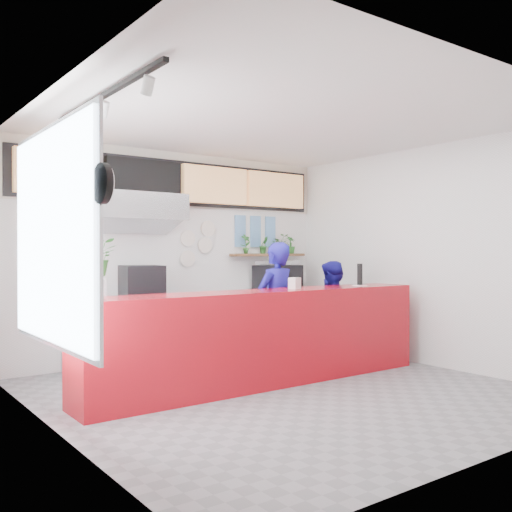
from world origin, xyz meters
TOP-DOWN VIEW (x-y plane):
  - floor at (0.00, 0.00)m, footprint 5.00×5.00m
  - ceiling at (0.00, 0.00)m, footprint 5.00×5.00m
  - wall_back at (0.00, 2.50)m, footprint 5.00×0.00m
  - wall_left at (-2.50, 0.00)m, footprint 0.00×5.00m
  - wall_right at (2.50, 0.00)m, footprint 0.00×5.00m
  - service_counter at (0.00, 0.40)m, footprint 4.50×0.60m
  - cream_band at (0.00, 2.49)m, footprint 5.00×0.02m
  - prep_bench at (-0.80, 2.20)m, footprint 1.80×0.60m
  - panini_oven at (-0.71, 2.20)m, footprint 0.59×0.59m
  - extraction_hood at (-0.80, 2.15)m, footprint 1.20×0.70m
  - hood_lip at (-0.80, 2.15)m, footprint 1.20×0.69m
  - right_bench at (1.50, 2.20)m, footprint 1.80×0.60m
  - espresso_machine at (1.63, 2.20)m, footprint 0.73×0.55m
  - espresso_tray at (1.63, 2.20)m, footprint 0.75×0.63m
  - herb_shelf at (1.60, 2.40)m, footprint 1.40×0.18m
  - menu_board_far_left at (-1.75, 2.38)m, footprint 1.10×0.10m
  - menu_board_mid_left at (-0.59, 2.38)m, footprint 1.10×0.10m
  - menu_board_mid_right at (0.57, 2.38)m, footprint 1.10×0.10m
  - menu_board_far_right at (1.73, 2.38)m, footprint 1.10×0.10m
  - soffit at (0.00, 2.46)m, footprint 4.80×0.04m
  - window_pane at (-2.47, 0.30)m, footprint 0.04×2.20m
  - window_frame at (-2.45, 0.30)m, footprint 0.03×2.30m
  - wall_clock_rim at (-2.46, -0.90)m, footprint 0.05×0.30m
  - wall_clock_face at (-2.43, -0.90)m, footprint 0.02×0.26m
  - track_rail at (-2.10, 0.00)m, footprint 0.05×2.40m
  - dec_plate_a at (0.15, 2.47)m, footprint 0.24×0.03m
  - dec_plate_b at (0.45, 2.47)m, footprint 0.24×0.03m
  - dec_plate_c at (0.15, 2.47)m, footprint 0.24×0.03m
  - dec_plate_d at (0.50, 2.47)m, footprint 0.24×0.03m
  - photo_frame_a at (1.10, 2.48)m, footprint 0.20×0.02m
  - photo_frame_b at (1.40, 2.48)m, footprint 0.20×0.02m
  - photo_frame_c at (1.70, 2.48)m, footprint 0.20×0.02m
  - photo_frame_d at (1.10, 2.48)m, footprint 0.20×0.02m
  - photo_frame_e at (1.40, 2.48)m, footprint 0.20×0.02m
  - photo_frame_f at (1.70, 2.48)m, footprint 0.20×0.02m
  - staff_center at (0.54, 0.87)m, footprint 0.66×0.49m
  - staff_right at (1.54, 0.89)m, footprint 0.86×0.80m
  - herb_a at (1.15, 2.40)m, footprint 0.17×0.12m
  - herb_b at (1.51, 2.40)m, footprint 0.16×0.13m
  - herb_c at (1.83, 2.40)m, footprint 0.34×0.31m
  - herb_d at (2.06, 2.40)m, footprint 0.19×0.18m
  - glass_vase at (-2.01, 0.36)m, footprint 0.20×0.20m
  - basil_vase at (-2.01, 0.36)m, footprint 0.40×0.37m
  - napkin_holder at (0.46, 0.40)m, footprint 0.18×0.15m
  - white_plate at (1.51, 0.32)m, footprint 0.25×0.25m
  - pepper_mill at (1.51, 0.32)m, footprint 0.08×0.08m

SIDE VIEW (x-z plane):
  - floor at x=0.00m, z-range 0.00..0.00m
  - prep_bench at x=-0.80m, z-range 0.00..0.90m
  - right_bench at x=1.50m, z-range 0.00..0.90m
  - service_counter at x=0.00m, z-range 0.00..1.10m
  - staff_right at x=1.54m, z-range 0.00..1.42m
  - staff_center at x=0.54m, z-range 0.00..1.67m
  - white_plate at x=1.51m, z-range 1.10..1.11m
  - espresso_machine at x=1.63m, z-range 0.90..1.34m
  - panini_oven at x=-0.71m, z-range 0.90..1.37m
  - napkin_holder at x=0.46m, z-range 1.10..1.24m
  - glass_vase at x=-2.01m, z-range 1.10..1.29m
  - pepper_mill at x=1.51m, z-range 1.11..1.40m
  - espresso_tray at x=1.63m, z-range 1.35..1.41m
  - dec_plate_c at x=0.15m, z-range 1.33..1.57m
  - wall_back at x=0.00m, z-range -1.00..4.00m
  - wall_left at x=-2.50m, z-range -1.00..4.00m
  - wall_right at x=2.50m, z-range -1.00..4.00m
  - herb_shelf at x=1.60m, z-range 1.48..1.52m
  - basil_vase at x=-2.01m, z-range 1.32..1.69m
  - dec_plate_b at x=0.45m, z-range 1.53..1.77m
  - herb_b at x=1.51m, z-range 1.52..1.80m
  - herb_d at x=2.06m, z-range 1.52..1.81m
  - herb_a at x=1.15m, z-range 1.52..1.83m
  - herb_c at x=1.83m, z-range 1.52..1.84m
  - window_pane at x=-2.47m, z-range 0.75..2.65m
  - window_frame at x=-2.45m, z-range 0.70..2.70m
  - dec_plate_a at x=0.15m, z-range 1.63..1.87m
  - photo_frame_d at x=1.10m, z-range 1.62..1.88m
  - photo_frame_e at x=1.40m, z-range 1.62..1.88m
  - photo_frame_f at x=1.70m, z-range 1.62..1.88m
  - dec_plate_d at x=0.50m, z-range 1.78..2.02m
  - hood_lip at x=-0.80m, z-range 1.79..2.11m
  - photo_frame_a at x=1.10m, z-range 1.88..2.12m
  - photo_frame_b at x=1.40m, z-range 1.88..2.12m
  - photo_frame_c at x=1.70m, z-range 1.88..2.12m
  - wall_clock_rim at x=-2.46m, z-range 1.90..2.20m
  - wall_clock_face at x=-2.43m, z-range 1.92..2.18m
  - extraction_hood at x=-0.80m, z-range 1.98..2.32m
  - menu_board_far_left at x=-1.75m, z-range 2.27..2.82m
  - menu_board_mid_left at x=-0.59m, z-range 2.27..2.82m
  - menu_board_mid_right at x=0.57m, z-range 2.27..2.82m
  - menu_board_far_right at x=1.73m, z-range 2.27..2.82m
  - soffit at x=0.00m, z-range 2.22..2.88m
  - cream_band at x=0.00m, z-range 2.20..3.00m
  - track_rail at x=-2.10m, z-range 2.92..2.96m
  - ceiling at x=0.00m, z-range 3.00..3.00m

